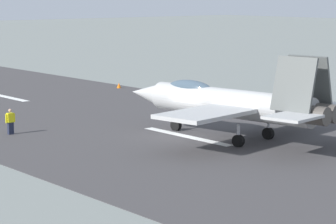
{
  "coord_description": "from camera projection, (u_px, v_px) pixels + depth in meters",
  "views": [
    {
      "loc": [
        -35.85,
        31.4,
        9.15
      ],
      "look_at": [
        -2.35,
        3.27,
        2.2
      ],
      "focal_mm": 79.78,
      "sensor_mm": 36.0,
      "label": 1
    }
  ],
  "objects": [
    {
      "name": "runway_strip",
      "position": [
        184.0,
        136.0,
        48.48
      ],
      "size": [
        240.0,
        26.0,
        0.02
      ],
      "color": "#3E3B3D",
      "rests_on": "ground"
    },
    {
      "name": "marker_cone_mid",
      "position": [
        269.0,
        109.0,
        58.07
      ],
      "size": [
        0.44,
        0.44,
        0.55
      ],
      "primitive_type": "cone",
      "color": "orange",
      "rests_on": "ground"
    },
    {
      "name": "fighter_jet",
      "position": [
        232.0,
        102.0,
        46.92
      ],
      "size": [
        16.43,
        13.69,
        5.58
      ],
      "color": "#B0B0B0",
      "rests_on": "ground"
    },
    {
      "name": "marker_cone_far",
      "position": [
        119.0,
        85.0,
        72.96
      ],
      "size": [
        0.44,
        0.44,
        0.55
      ],
      "primitive_type": "cone",
      "color": "orange",
      "rests_on": "ground"
    },
    {
      "name": "crew_person",
      "position": [
        10.0,
        122.0,
        48.86
      ],
      "size": [
        0.29,
        0.7,
        1.71
      ],
      "color": "#1E2338",
      "rests_on": "ground"
    },
    {
      "name": "ground_plane",
      "position": [
        183.0,
        136.0,
        48.49
      ],
      "size": [
        400.0,
        400.0,
        0.0
      ],
      "primitive_type": "plane",
      "color": "slate"
    }
  ]
}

